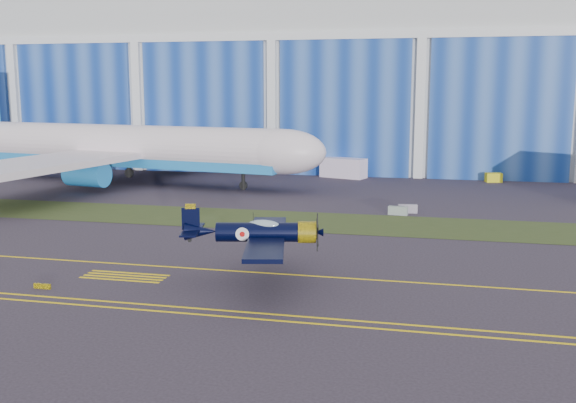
% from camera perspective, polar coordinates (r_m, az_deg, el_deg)
% --- Properties ---
extents(ground, '(260.00, 260.00, 0.00)m').
position_cam_1_polar(ground, '(51.96, 8.74, -5.13)').
color(ground, '#352D39').
rests_on(ground, ground).
extents(grass_median, '(260.00, 10.00, 0.02)m').
position_cam_1_polar(grass_median, '(65.57, 9.69, -2.04)').
color(grass_median, '#475128').
rests_on(grass_median, ground).
extents(hangar, '(220.00, 45.70, 30.00)m').
position_cam_1_polar(hangar, '(121.98, 11.58, 10.33)').
color(hangar, silver).
rests_on(hangar, ground).
extents(taxiway_centreline, '(200.00, 0.20, 0.02)m').
position_cam_1_polar(taxiway_centreline, '(47.15, 8.26, -6.64)').
color(taxiway_centreline, yellow).
rests_on(taxiway_centreline, ground).
extents(edge_line_near, '(80.00, 0.20, 0.02)m').
position_cam_1_polar(edge_line_near, '(38.16, 7.02, -10.59)').
color(edge_line_near, yellow).
rests_on(edge_line_near, ground).
extents(edge_line_far, '(80.00, 0.20, 0.02)m').
position_cam_1_polar(edge_line_far, '(39.10, 7.18, -10.09)').
color(edge_line_far, yellow).
rests_on(edge_line_far, ground).
extents(hold_short_ladder, '(6.00, 2.40, 0.02)m').
position_cam_1_polar(hold_short_ladder, '(49.05, -13.64, -6.18)').
color(hold_short_ladder, yellow).
rests_on(hold_short_ladder, ground).
extents(guard_board_left, '(1.20, 0.15, 0.35)m').
position_cam_1_polar(guard_board_left, '(47.72, -20.09, -6.74)').
color(guard_board_left, yellow).
rests_on(guard_board_left, ground).
extents(warbird, '(13.17, 14.85, 3.81)m').
position_cam_1_polar(warbird, '(45.45, -2.57, -2.61)').
color(warbird, black).
rests_on(warbird, ground).
extents(jetliner, '(73.38, 65.26, 22.71)m').
position_cam_1_polar(jetliner, '(96.07, -13.65, 8.33)').
color(jetliner, silver).
rests_on(jetliner, ground).
extents(shipping_container, '(7.11, 4.63, 2.86)m').
position_cam_1_polar(shipping_container, '(99.30, 4.71, 2.86)').
color(shipping_container, silver).
rests_on(shipping_container, ground).
extents(tug, '(2.42, 1.81, 1.27)m').
position_cam_1_polar(tug, '(98.67, 17.01, 1.96)').
color(tug, yellow).
rests_on(tug, ground).
extents(barrier_a, '(2.07, 0.93, 0.90)m').
position_cam_1_polar(barrier_a, '(72.32, 10.10, -0.61)').
color(barrier_a, gray).
rests_on(barrier_a, ground).
extents(barrier_b, '(2.06, 0.85, 0.90)m').
position_cam_1_polar(barrier_b, '(71.02, 9.29, -0.77)').
color(barrier_b, gray).
rests_on(barrier_b, ground).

